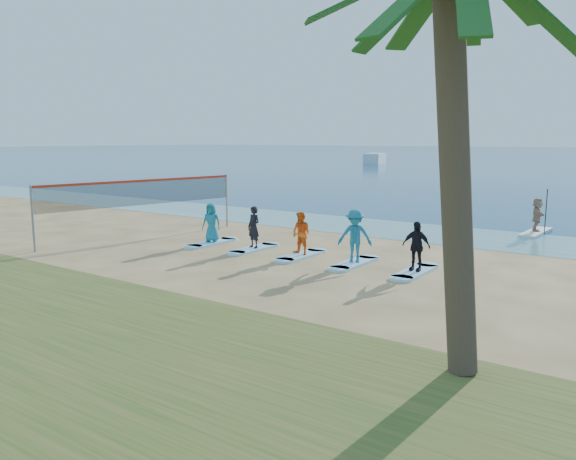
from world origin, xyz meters
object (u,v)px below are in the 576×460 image
Objects in this scene: paddleboarder at (537,215)px; surfboard_1 at (254,249)px; student_2 at (301,233)px; student_3 at (355,236)px; surfboard_0 at (212,243)px; student_0 at (211,222)px; surfboard_2 at (301,256)px; student_1 at (254,227)px; boat_offshore_a at (375,163)px; surfboard_4 at (415,272)px; surfboard_3 at (354,263)px; paddleboard at (536,232)px; volleyball_net at (142,193)px; student_4 at (416,246)px.

paddleboarder is 12.90m from surfboard_1.
student_2 is 2.16m from student_3.
student_0 is at bearing 0.00° from surfboard_0.
surfboard_0 and surfboard_2 have the same top height.
paddleboarder is at bearing 63.29° from student_1.
surfboard_2 is at bearing -19.88° from student_0.
boat_offshore_a is 82.09m from surfboard_4.
surfboard_2 is 1.00× the size of surfboard_4.
student_3 is at bearing 0.00° from surfboard_3.
student_1 reaches higher than surfboard_4.
paddleboarder reaches higher than surfboard_0.
student_0 reaches higher than surfboard_1.
paddleboard reaches higher than surfboard_3.
boat_offshore_a is at bearing 91.94° from student_0.
paddleboarder is at bearing -74.19° from boat_offshore_a.
volleyball_net is at bearing -170.17° from surfboard_0.
student_2 is at bearing 0.00° from surfboard_0.
paddleboarder is 0.67× the size of surfboard_0.
paddleboarder is at bearing 81.85° from surfboard_4.
surfboard_0 is at bearing -84.41° from boat_offshore_a.
student_4 is at bearing 0.00° from surfboard_4.
paddleboard is 1.92× the size of student_0.
surfboard_4 is at bearing -19.88° from student_0.
boat_offshore_a is 4.41× the size of student_3.
volleyball_net is 1.15× the size of boat_offshore_a.
student_0 reaches higher than boat_offshore_a.
surfboard_1 is 1.39× the size of student_1.
student_2 is at bearing 0.00° from surfboard_2.
paddleboarder is 0.67× the size of surfboard_1.
student_3 is 2.35m from surfboard_4.
student_4 is (-1.45, -10.15, 0.01)m from paddleboarder.
student_4 is (4.31, 0.00, 0.82)m from surfboard_2.
student_4 is at bearing 0.00° from surfboard_2.
surfboard_0 is at bearing 180.00° from surfboard_3.
student_0 is at bearing -172.57° from student_2.
boat_offshore_a is 5.11× the size of student_2.
paddleboarder is at bearing 60.40° from surfboard_2.
paddleboard is 1.36× the size of surfboard_2.
boat_offshore_a is 4.93× the size of student_1.
student_0 is (29.17, -72.87, 0.87)m from boat_offshore_a.
volleyball_net is at bearing -86.91° from boat_offshore_a.
student_1 is (5.57, 0.59, -1.03)m from volleyball_net.
surfboard_4 is (8.63, 0.00, 0.00)m from surfboard_0.
paddleboard is 12.88m from surfboard_1.
surfboard_3 is (4.31, 0.00, -0.83)m from student_1.
student_3 reaches higher than surfboard_4.
student_1 is at bearing 158.03° from student_3.
student_1 is at bearing -172.57° from student_2.
paddleboard is 1.70× the size of student_3.
surfboard_0 is (-10.08, -10.15, -0.01)m from paddleboard.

